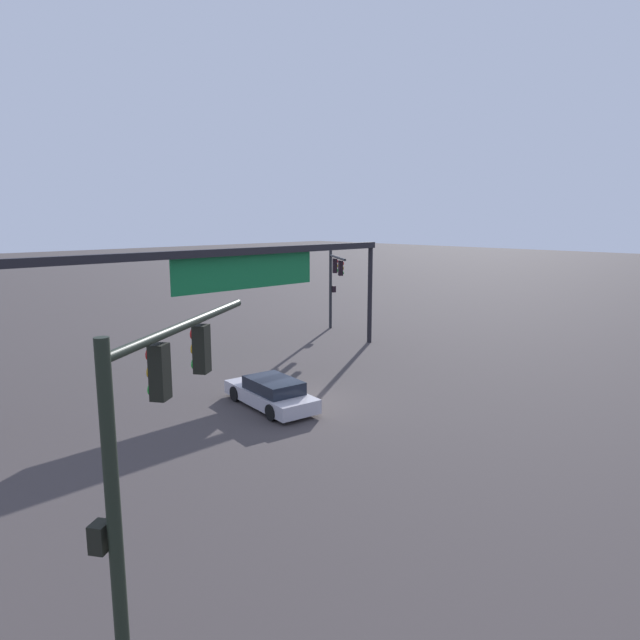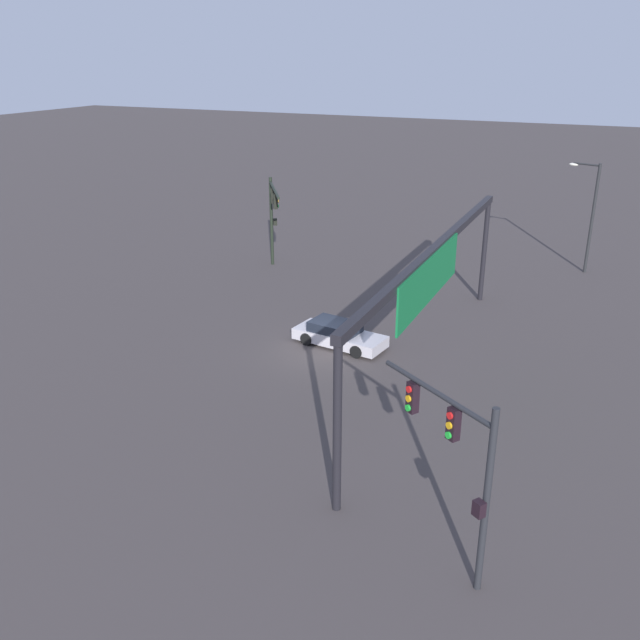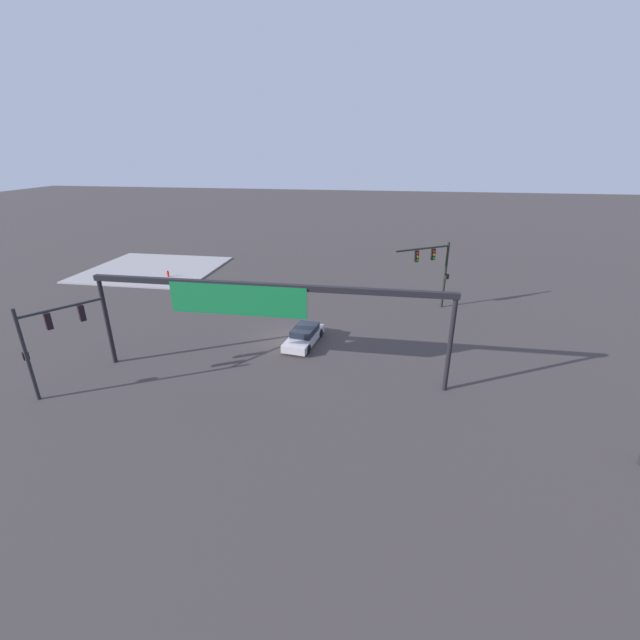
# 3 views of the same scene
# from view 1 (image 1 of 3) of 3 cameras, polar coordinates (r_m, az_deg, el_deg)

# --- Properties ---
(ground_plane) EXTENTS (238.59, 238.59, 0.00)m
(ground_plane) POSITION_cam_1_polar(r_m,az_deg,el_deg) (23.76, -1.92, -8.31)
(ground_plane) COLOR #3F3837
(traffic_signal_near_corner) EXTENTS (2.97, 3.81, 5.62)m
(traffic_signal_near_corner) POSITION_cam_1_polar(r_m,az_deg,el_deg) (37.72, 1.46, 4.48)
(traffic_signal_near_corner) COLOR #222428
(traffic_signal_near_corner) RESTS_ON ground
(traffic_signal_opposite_side) EXTENTS (4.86, 3.13, 5.97)m
(traffic_signal_opposite_side) POSITION_cam_1_polar(r_m,az_deg,el_deg) (9.81, -16.50, -10.51)
(traffic_signal_opposite_side) COLOR black
(traffic_signal_opposite_side) RESTS_ON ground
(overhead_sign_gantry) EXTENTS (22.13, 0.43, 6.15)m
(overhead_sign_gantry) POSITION_cam_1_polar(r_m,az_deg,el_deg) (27.23, -9.29, 5.07)
(overhead_sign_gantry) COLOR black
(overhead_sign_gantry) RESTS_ON ground
(sedan_car_approaching) EXTENTS (2.42, 4.84, 1.21)m
(sedan_car_approaching) POSITION_cam_1_polar(r_m,az_deg,el_deg) (23.14, -4.95, -7.36)
(sedan_car_approaching) COLOR #B8B3B9
(sedan_car_approaching) RESTS_ON ground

